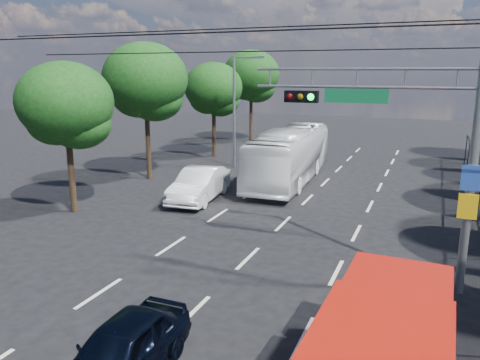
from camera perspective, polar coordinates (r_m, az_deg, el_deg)
The scene contains 12 objects.
lane_markings at distance 21.44m, azimuth 6.89°, elevation -3.72°, with size 6.12×38.00×0.01m.
signal_mast at distance 13.82m, azimuth 22.11°, elevation 8.24°, with size 6.43×0.39×9.50m.
streetlight_left at distance 30.26m, azimuth -0.42°, elevation 8.90°, with size 2.09×0.22×7.08m.
utility_wires at distance 15.63m, azimuth 2.25°, elevation 16.95°, with size 22.00×5.04×0.74m.
tree_left_b at distance 21.59m, azimuth -20.36°, elevation 8.07°, with size 4.08×4.08×6.63m.
tree_left_c at distance 27.43m, azimuth -11.39°, elevation 11.25°, with size 4.80×4.80×7.80m.
tree_left_d at distance 34.22m, azimuth -3.20°, elevation 10.68°, with size 4.20×4.20×6.83m.
tree_left_e at distance 41.62m, azimuth 1.41°, elevation 12.26°, with size 4.92×4.92×7.99m.
red_pickup at distance 9.60m, azimuth 17.52°, elevation -18.98°, with size 2.39×6.06×2.23m.
navy_hatchback at distance 10.43m, azimuth -14.21°, elevation -19.53°, with size 1.51×3.75×1.28m, color black.
white_bus at distance 26.83m, azimuth 6.10°, elevation 3.03°, with size 2.54×10.84×3.02m, color silver.
white_van at distance 22.91m, azimuth -4.97°, elevation -0.54°, with size 1.67×4.79×1.58m, color white.
Camera 1 is at (5.43, -5.79, 6.20)m, focal length 35.00 mm.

